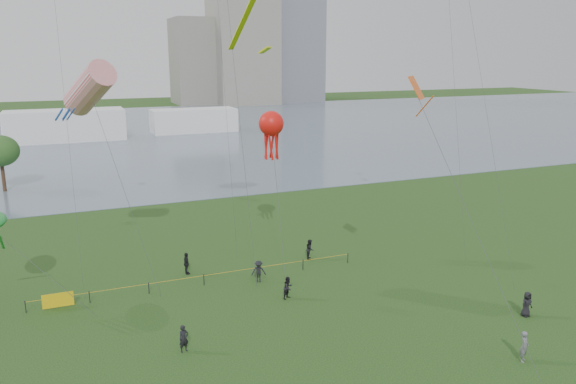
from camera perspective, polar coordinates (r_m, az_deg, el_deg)
name	(u,v)px	position (r m, az deg, el deg)	size (l,w,h in m)	color
lake	(127,134)	(124.17, -16.04, 5.67)	(400.00, 120.00, 0.08)	slate
building_mid	(243,46)	(193.64, -4.62, 14.56)	(20.00, 20.00, 38.00)	gray
building_low	(198,61)	(195.66, -9.16, 12.96)	(16.00, 18.00, 28.00)	gray
pavilion_left	(66,125)	(118.13, -21.67, 6.30)	(22.00, 8.00, 6.00)	white
pavilion_right	(194,120)	(124.19, -9.55, 7.18)	(18.00, 7.00, 5.00)	white
fence	(118,291)	(41.42, -16.90, -9.60)	(24.07, 0.07, 1.05)	black
kite_flyer	(524,346)	(34.74, 22.88, -14.25)	(0.65, 0.43, 1.79)	slate
spectator_a	(288,288)	(39.60, 0.02, -9.70)	(0.78, 0.60, 1.60)	black
spectator_b	(259,271)	(42.32, -3.00, -8.06)	(1.08, 0.62, 1.68)	black
spectator_c	(187,264)	(44.37, -10.27, -7.16)	(1.02, 0.42, 1.74)	black
spectator_d	(527,304)	(40.21, 23.09, -10.44)	(0.82, 0.53, 1.68)	black
spectator_f	(184,339)	(33.65, -10.55, -14.43)	(0.59, 0.39, 1.62)	black
spectator_g	(310,249)	(46.91, 2.25, -5.81)	(0.81, 0.63, 1.66)	black
kite_windsock	(90,88)	(41.45, -19.50, 9.88)	(5.81, 6.68, 16.31)	#3F3F42
kite_octopus	(271,125)	(45.51, -1.72, 6.84)	(2.22, 7.04, 12.18)	#3F3F42
kite_delta	(422,100)	(33.60, 13.42, 9.07)	(1.83, 12.02, 15.38)	#3F3F42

